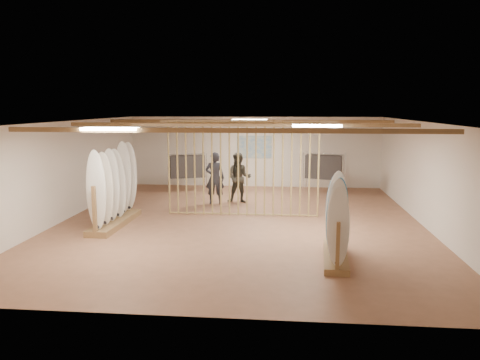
# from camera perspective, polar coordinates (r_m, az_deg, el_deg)

# --- Properties ---
(floor) EXTENTS (12.00, 12.00, 0.00)m
(floor) POSITION_cam_1_polar(r_m,az_deg,el_deg) (13.16, 0.00, -5.17)
(floor) COLOR #9A674A
(floor) RESTS_ON ground
(ceiling) EXTENTS (12.00, 12.00, 0.00)m
(ceiling) POSITION_cam_1_polar(r_m,az_deg,el_deg) (12.77, 0.00, 7.11)
(ceiling) COLOR gray
(ceiling) RESTS_ON ground
(wall_back) EXTENTS (12.00, 0.00, 12.00)m
(wall_back) POSITION_cam_1_polar(r_m,az_deg,el_deg) (18.83, 1.74, 3.45)
(wall_back) COLOR white
(wall_back) RESTS_ON ground
(wall_front) EXTENTS (12.00, 0.00, 12.00)m
(wall_front) POSITION_cam_1_polar(r_m,az_deg,el_deg) (7.05, -4.67, -6.00)
(wall_front) COLOR white
(wall_front) RESTS_ON ground
(wall_left) EXTENTS (0.00, 12.00, 12.00)m
(wall_left) POSITION_cam_1_polar(r_m,az_deg,el_deg) (14.26, -20.43, 1.09)
(wall_left) COLOR white
(wall_left) RESTS_ON ground
(wall_right) EXTENTS (0.00, 12.00, 12.00)m
(wall_right) POSITION_cam_1_polar(r_m,az_deg,el_deg) (13.38, 21.84, 0.53)
(wall_right) COLOR white
(wall_right) RESTS_ON ground
(ceiling_slats) EXTENTS (9.50, 6.12, 0.10)m
(ceiling_slats) POSITION_cam_1_polar(r_m,az_deg,el_deg) (12.77, 0.00, 6.75)
(ceiling_slats) COLOR olive
(ceiling_slats) RESTS_ON ground
(light_panels) EXTENTS (1.20, 0.35, 0.06)m
(light_panels) POSITION_cam_1_polar(r_m,az_deg,el_deg) (12.77, 0.00, 6.84)
(light_panels) COLOR white
(light_panels) RESTS_ON ground
(bamboo_partition) EXTENTS (4.45, 0.05, 2.78)m
(bamboo_partition) POSITION_cam_1_polar(r_m,az_deg,el_deg) (13.68, 0.32, 1.35)
(bamboo_partition) COLOR tan
(bamboo_partition) RESTS_ON ground
(poster) EXTENTS (1.40, 0.03, 0.90)m
(poster) POSITION_cam_1_polar(r_m,az_deg,el_deg) (18.79, 1.74, 4.05)
(poster) COLOR #326FB1
(poster) RESTS_ON ground
(rack_left) EXTENTS (0.64, 2.69, 2.16)m
(rack_left) POSITION_cam_1_polar(r_m,az_deg,el_deg) (13.16, -15.09, -2.18)
(rack_left) COLOR olive
(rack_left) RESTS_ON floor
(rack_right) EXTENTS (0.65, 2.22, 1.77)m
(rack_right) POSITION_cam_1_polar(r_m,az_deg,el_deg) (10.15, 11.65, -6.13)
(rack_right) COLOR olive
(rack_right) RESTS_ON floor
(clothing_rack_a) EXTENTS (1.34, 0.79, 1.50)m
(clothing_rack_a) POSITION_cam_1_polar(r_m,az_deg,el_deg) (17.71, -6.45, 1.65)
(clothing_rack_a) COLOR silver
(clothing_rack_a) RESTS_ON floor
(clothing_rack_b) EXTENTS (1.39, 0.78, 1.55)m
(clothing_rack_b) POSITION_cam_1_polar(r_m,az_deg,el_deg) (17.46, 10.20, 1.57)
(clothing_rack_b) COLOR silver
(clothing_rack_b) RESTS_ON floor
(shopper_a) EXTENTS (0.74, 0.53, 1.96)m
(shopper_a) POSITION_cam_1_polar(r_m,az_deg,el_deg) (15.45, -3.08, 0.65)
(shopper_a) COLOR #2A2B32
(shopper_a) RESTS_ON floor
(shopper_b) EXTENTS (0.94, 0.75, 1.91)m
(shopper_b) POSITION_cam_1_polar(r_m,az_deg,el_deg) (15.63, -0.10, 0.66)
(shopper_b) COLOR #353329
(shopper_b) RESTS_ON floor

